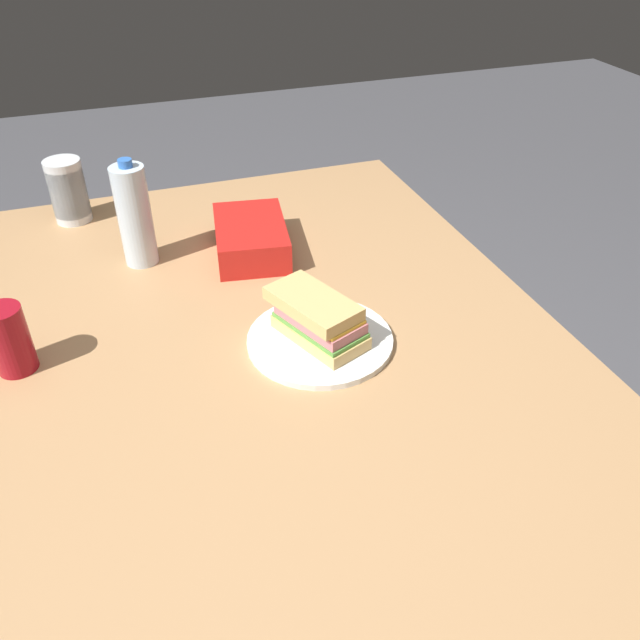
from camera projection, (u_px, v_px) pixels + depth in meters
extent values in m
plane|color=#4C4C51|center=(289.00, 605.00, 1.55)|extent=(8.00, 8.00, 0.00)
cube|color=tan|center=(277.00, 375.00, 1.13)|extent=(1.59, 1.07, 0.04)
cylinder|color=#977049|center=(359.00, 293.00, 2.01)|extent=(0.07, 0.07, 0.70)
cylinder|color=#977049|center=(49.00, 353.00, 1.77)|extent=(0.07, 0.07, 0.70)
cylinder|color=white|center=(320.00, 340.00, 1.17)|extent=(0.26, 0.26, 0.01)
cube|color=#DBB26B|center=(320.00, 332.00, 1.15)|extent=(0.19, 0.15, 0.02)
cube|color=#599E3F|center=(320.00, 325.00, 1.15)|extent=(0.18, 0.14, 0.01)
cube|color=#C6727A|center=(320.00, 318.00, 1.14)|extent=(0.18, 0.14, 0.02)
cube|color=yellow|center=(320.00, 312.00, 1.13)|extent=(0.17, 0.13, 0.01)
cube|color=#DBB26B|center=(313.00, 303.00, 1.12)|extent=(0.19, 0.15, 0.02)
cylinder|color=maroon|center=(9.00, 340.00, 1.08)|extent=(0.07, 0.07, 0.12)
cube|color=red|center=(251.00, 238.00, 1.42)|extent=(0.25, 0.18, 0.07)
cylinder|color=silver|center=(135.00, 216.00, 1.34)|extent=(0.07, 0.07, 0.21)
cylinder|color=blue|center=(125.00, 163.00, 1.27)|extent=(0.03, 0.03, 0.02)
cylinder|color=silver|center=(71.00, 201.00, 1.53)|extent=(0.08, 0.08, 0.09)
cylinder|color=silver|center=(69.00, 194.00, 1.52)|extent=(0.08, 0.08, 0.09)
cylinder|color=silver|center=(67.00, 187.00, 1.51)|extent=(0.08, 0.08, 0.09)
cylinder|color=silver|center=(65.00, 180.00, 1.50)|extent=(0.08, 0.08, 0.09)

